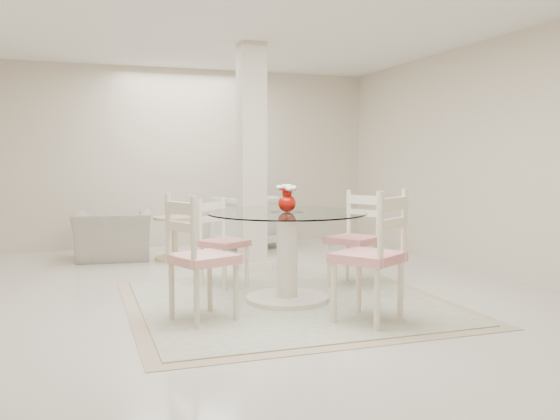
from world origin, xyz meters
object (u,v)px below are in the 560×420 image
object	(u,v)px
column	(252,158)
dining_chair_east	(357,231)
dining_chair_west	(195,249)
side_table	(175,240)
recliner_taupe	(113,236)
red_vase	(287,198)
armchair_white	(249,221)
dining_chair_north	(220,235)
dining_chair_south	(377,247)
dining_table	(287,256)

from	to	relation	value
column	dining_chair_east	distance (m)	1.70
column	dining_chair_east	size ratio (longest dim) A/B	2.44
dining_chair_west	dining_chair_east	bearing A→B (deg)	-87.52
dining_chair_west	side_table	bearing A→B (deg)	-27.63
recliner_taupe	red_vase	bearing A→B (deg)	121.07
armchair_white	side_table	bearing A→B (deg)	8.40
column	recliner_taupe	world-z (taller)	column
column	dining_chair_north	world-z (taller)	column
recliner_taupe	armchair_white	distance (m)	2.05
red_vase	dining_chair_north	distance (m)	1.11
recliner_taupe	dining_chair_west	bearing A→B (deg)	103.58
dining_chair_west	recliner_taupe	distance (m)	3.43
dining_chair_south	recliner_taupe	xyz separation A→B (m)	(-1.84, 3.89, -0.32)
dining_table	dining_chair_east	distance (m)	1.03
column	dining_chair_west	distance (m)	2.53
dining_table	dining_chair_east	world-z (taller)	dining_chair_east
dining_chair_east	recliner_taupe	distance (m)	3.45
dining_chair_west	recliner_taupe	world-z (taller)	dining_chair_west
column	recliner_taupe	size ratio (longest dim) A/B	2.75
red_vase	recliner_taupe	world-z (taller)	red_vase
dining_chair_east	dining_chair_south	size ratio (longest dim) A/B	0.92
column	red_vase	xyz separation A→B (m)	(-0.16, -1.74, -0.37)
dining_chair_north	dining_chair_east	bearing A→B (deg)	-50.68
dining_chair_north	dining_chair_south	world-z (taller)	dining_chair_south
dining_chair_north	armchair_white	distance (m)	2.69
dining_chair_north	dining_chair_west	distance (m)	1.44
red_vase	dining_chair_west	xyz separation A→B (m)	(-0.94, -0.42, -0.36)
recliner_taupe	dining_chair_south	bearing A→B (deg)	120.96
dining_chair_west	dining_chair_south	distance (m)	1.46
armchair_white	dining_table	bearing A→B (deg)	57.20
dining_chair_north	side_table	world-z (taller)	dining_chair_north
dining_chair_north	side_table	bearing A→B (deg)	66.15
dining_chair_north	dining_chair_west	world-z (taller)	dining_chair_west
red_vase	recliner_taupe	xyz separation A→B (m)	(-1.40, 2.96, -0.66)
dining_chair_west	red_vase	bearing A→B (deg)	-87.91
dining_chair_east	armchair_white	distance (m)	3.01
armchair_white	dining_chair_east	bearing A→B (deg)	73.44
red_vase	side_table	xyz separation A→B (m)	(-0.63, 2.67, -0.71)
dining_table	dining_chair_west	distance (m)	1.04
column	recliner_taupe	distance (m)	2.24
dining_chair_east	dining_chair_south	world-z (taller)	dining_chair_south
red_vase	armchair_white	distance (m)	3.51
dining_chair_south	recliner_taupe	bearing A→B (deg)	-97.92
red_vase	dining_chair_east	distance (m)	1.09
dining_chair_east	red_vase	bearing A→B (deg)	-97.43
dining_table	dining_chair_east	xyz separation A→B (m)	(0.93, 0.43, 0.15)
dining_chair_north	recliner_taupe	world-z (taller)	dining_chair_north
dining_table	red_vase	bearing A→B (deg)	-18.43
column	dining_chair_south	size ratio (longest dim) A/B	2.24
red_vase	dining_chair_south	xyz separation A→B (m)	(0.43, -0.93, -0.34)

